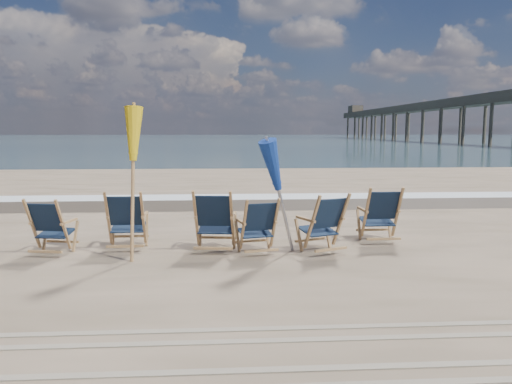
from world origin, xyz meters
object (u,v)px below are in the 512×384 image
beach_chair_1 (143,220)px  beach_chair_4 (341,222)px  beach_chair_5 (398,214)px  fishing_pier (457,115)px  beach_chair_3 (275,225)px  umbrella_yellow (131,142)px  beach_chair_0 (63,227)px  umbrella_blue (282,165)px  beach_chair_2 (232,221)px

beach_chair_1 → beach_chair_4: (3.37, -0.35, -0.01)m
beach_chair_1 → beach_chair_5: (4.56, 0.28, 0.00)m
beach_chair_5 → fishing_pier: bearing=-117.6°
beach_chair_3 → umbrella_yellow: size_ratio=0.40×
beach_chair_3 → beach_chair_5: 2.42m
beach_chair_1 → beach_chair_4: bearing=172.9°
beach_chair_0 → umbrella_blue: umbrella_blue is taller
beach_chair_0 → fishing_pier: bearing=-108.6°
beach_chair_0 → beach_chair_5: 5.84m
beach_chair_5 → beach_chair_2: bearing=9.4°
umbrella_blue → beach_chair_5: bearing=17.4°
beach_chair_5 → fishing_pier: 80.66m
beach_chair_1 → umbrella_blue: 2.56m
beach_chair_3 → beach_chair_5: (2.33, 0.66, 0.05)m
beach_chair_0 → beach_chair_4: size_ratio=0.94×
beach_chair_3 → beach_chair_5: bearing=-178.1°
beach_chair_5 → umbrella_yellow: (-4.62, -0.89, 1.35)m
umbrella_yellow → fishing_pier: size_ratio=0.02×
beach_chair_3 → beach_chair_2: bearing=-19.8°
beach_chair_4 → beach_chair_1: bearing=-28.8°
beach_chair_3 → umbrella_yellow: umbrella_yellow is taller
beach_chair_5 → umbrella_blue: umbrella_blue is taller
beach_chair_3 → beach_chair_0: bearing=-14.6°
umbrella_yellow → fishing_pier: 83.51m
beach_chair_0 → fishing_pier: (41.24, 72.96, 4.16)m
beach_chair_0 → fishing_pier: fishing_pier is taller
beach_chair_0 → umbrella_yellow: size_ratio=0.40×
beach_chair_2 → umbrella_yellow: (-1.57, -0.30, 1.34)m
umbrella_yellow → umbrella_blue: umbrella_yellow is taller
beach_chair_1 → beach_chair_2: (1.52, -0.30, 0.02)m
beach_chair_5 → umbrella_blue: (-2.22, -0.70, 0.96)m
beach_chair_0 → beach_chair_2: (2.76, 0.03, 0.06)m
beach_chair_3 → beach_chair_4: 1.13m
beach_chair_2 → beach_chair_0: bearing=7.9°
beach_chair_5 → fishing_pier: fishing_pier is taller
beach_chair_2 → beach_chair_3: bearing=-178.6°
beach_chair_1 → fishing_pier: 83.01m
beach_chair_0 → beach_chair_4: (4.61, -0.01, 0.03)m
umbrella_blue → fishing_pier: (37.66, 73.04, 3.16)m
umbrella_blue → fishing_pier: 82.24m
beach_chair_1 → beach_chair_5: 4.57m
beach_chair_0 → beach_chair_2: bearing=-168.5°
beach_chair_2 → umbrella_yellow: 2.09m
umbrella_blue → beach_chair_1: bearing=170.0°
beach_chair_4 → umbrella_blue: umbrella_blue is taller
beach_chair_2 → beach_chair_4: bearing=-174.1°
beach_chair_5 → beach_chair_1: bearing=2.1°
beach_chair_0 → fishing_pier: size_ratio=0.01×
umbrella_yellow → beach_chair_2: bearing=10.9°
umbrella_yellow → beach_chair_5: bearing=10.9°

